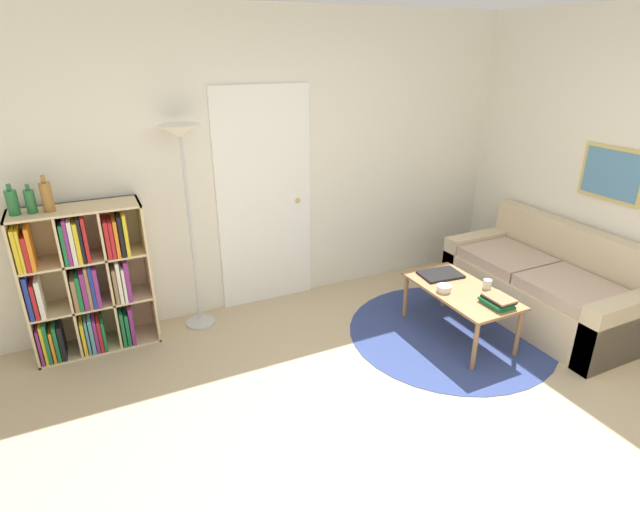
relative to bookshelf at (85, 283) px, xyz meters
name	(u,v)px	position (x,y,z in m)	size (l,w,h in m)	color
ground_plane	(430,467)	(1.67, -2.23, -0.58)	(14.00, 14.00, 0.00)	tan
wall_back	(273,166)	(1.67, 0.22, 0.71)	(7.78, 0.11, 2.60)	silver
wall_right	(580,166)	(4.09, -1.02, 0.72)	(0.08, 5.42, 2.60)	silver
rug	(450,332)	(2.75, -1.10, -0.58)	(1.73, 1.73, 0.01)	navy
bookshelf	(85,283)	(0.00, 0.00, 0.00)	(0.91, 0.34, 1.18)	beige
floor_lamp	(183,156)	(0.85, 0.00, 0.91)	(0.32, 0.32, 1.73)	#B7B7BC
couch	(545,287)	(3.70, -1.20, -0.30)	(0.82, 1.71, 0.82)	#CCB793
coffee_table	(460,294)	(2.77, -1.14, -0.19)	(0.52, 0.98, 0.43)	#996B42
laptop	(440,274)	(2.78, -0.86, -0.14)	(0.37, 0.28, 0.02)	black
bowl	(444,288)	(2.61, -1.11, -0.12)	(0.12, 0.12, 0.05)	silver
book_stack_on_table	(498,301)	(2.83, -1.48, -0.11)	(0.18, 0.23, 0.07)	#196B38
cup	(487,284)	(2.97, -1.22, -0.11)	(0.07, 0.07, 0.08)	white
bottle_left	(12,202)	(-0.34, 0.00, 0.70)	(0.08, 0.08, 0.22)	#236633
bottle_middle	(30,201)	(-0.23, -0.01, 0.69)	(0.07, 0.07, 0.21)	#236633
bottle_right	(47,197)	(-0.13, -0.02, 0.71)	(0.08, 0.08, 0.26)	olive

